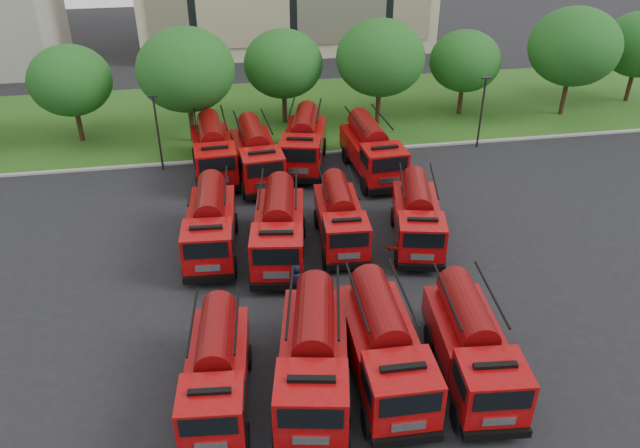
# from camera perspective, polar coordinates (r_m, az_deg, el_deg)

# --- Properties ---
(ground) EXTENTS (140.00, 140.00, 0.00)m
(ground) POSITION_cam_1_polar(r_m,az_deg,el_deg) (28.77, 4.66, -8.37)
(ground) COLOR black
(ground) RESTS_ON ground
(lawn) EXTENTS (70.00, 16.00, 0.12)m
(lawn) POSITION_cam_1_polar(r_m,az_deg,el_deg) (51.18, -2.36, 10.13)
(lawn) COLOR #204F15
(lawn) RESTS_ON ground
(curb) EXTENTS (70.00, 0.30, 0.14)m
(curb) POSITION_cam_1_polar(r_m,az_deg,el_deg) (43.77, -0.93, 6.45)
(curb) COLOR gray
(curb) RESTS_ON ground
(tree_1) EXTENTS (5.71, 5.71, 6.98)m
(tree_1) POSITION_cam_1_polar(r_m,az_deg,el_deg) (47.59, -21.87, 12.08)
(tree_1) COLOR #382314
(tree_1) RESTS_ON ground
(tree_2) EXTENTS (6.72, 6.72, 8.22)m
(tree_2) POSITION_cam_1_polar(r_m,az_deg,el_deg) (44.91, -12.17, 13.63)
(tree_2) COLOR #382314
(tree_2) RESTS_ON ground
(tree_3) EXTENTS (5.88, 5.88, 7.19)m
(tree_3) POSITION_cam_1_polar(r_m,az_deg,el_deg) (47.72, -3.38, 14.41)
(tree_3) COLOR #382314
(tree_3) RESTS_ON ground
(tree_4) EXTENTS (6.55, 6.55, 8.01)m
(tree_4) POSITION_cam_1_polar(r_m,az_deg,el_deg) (47.41, 5.55, 14.89)
(tree_4) COLOR #382314
(tree_4) RESTS_ON ground
(tree_5) EXTENTS (5.46, 5.46, 6.68)m
(tree_5) POSITION_cam_1_polar(r_m,az_deg,el_deg) (50.77, 13.12, 14.31)
(tree_5) COLOR #382314
(tree_5) RESTS_ON ground
(tree_6) EXTENTS (6.89, 6.89, 8.42)m
(tree_6) POSITION_cam_1_polar(r_m,az_deg,el_deg) (52.75, 22.23, 14.78)
(tree_6) COLOR #382314
(tree_6) RESTS_ON ground
(tree_7) EXTENTS (6.05, 6.05, 7.39)m
(tree_7) POSITION_cam_1_polar(r_m,az_deg,el_deg) (58.36, 27.23, 14.38)
(tree_7) COLOR #382314
(tree_7) RESTS_ON ground
(lamp_post_0) EXTENTS (0.60, 0.25, 5.11)m
(lamp_post_0) POSITION_cam_1_polar(r_m,az_deg,el_deg) (41.79, -14.64, 8.43)
(lamp_post_0) COLOR black
(lamp_post_0) RESTS_ON ground
(lamp_post_1) EXTENTS (0.60, 0.25, 5.11)m
(lamp_post_1) POSITION_cam_1_polar(r_m,az_deg,el_deg) (45.33, 14.59, 10.20)
(lamp_post_1) COLOR black
(lamp_post_1) RESTS_ON ground
(fire_truck_0) EXTENTS (2.89, 6.75, 2.99)m
(fire_truck_0) POSITION_cam_1_polar(r_m,az_deg,el_deg) (24.27, -9.46, -12.96)
(fire_truck_0) COLOR black
(fire_truck_0) RESTS_ON ground
(fire_truck_1) EXTENTS (3.85, 7.73, 3.36)m
(fire_truck_1) POSITION_cam_1_polar(r_m,az_deg,el_deg) (24.21, -0.60, -11.94)
(fire_truck_1) COLOR black
(fire_truck_1) RESTS_ON ground
(fire_truck_2) EXTENTS (2.82, 7.38, 3.34)m
(fire_truck_2) POSITION_cam_1_polar(r_m,az_deg,el_deg) (24.74, 5.92, -11.07)
(fire_truck_2) COLOR black
(fire_truck_2) RESTS_ON ground
(fire_truck_3) EXTENTS (3.08, 7.22, 3.20)m
(fire_truck_3) POSITION_cam_1_polar(r_m,az_deg,el_deg) (25.47, 13.72, -10.71)
(fire_truck_3) COLOR black
(fire_truck_3) RESTS_ON ground
(fire_truck_4) EXTENTS (2.96, 7.22, 3.22)m
(fire_truck_4) POSITION_cam_1_polar(r_m,az_deg,el_deg) (32.76, -10.00, 0.05)
(fire_truck_4) COLOR black
(fire_truck_4) RESTS_ON ground
(fire_truck_5) EXTENTS (3.52, 7.54, 3.30)m
(fire_truck_5) POSITION_cam_1_polar(r_m,az_deg,el_deg) (31.88, -3.80, -0.36)
(fire_truck_5) COLOR black
(fire_truck_5) RESTS_ON ground
(fire_truck_6) EXTENTS (2.71, 6.65, 2.97)m
(fire_truck_6) POSITION_cam_1_polar(r_m,az_deg,el_deg) (33.12, 1.87, 0.65)
(fire_truck_6) COLOR black
(fire_truck_6) RESTS_ON ground
(fire_truck_7) EXTENTS (3.75, 7.10, 3.08)m
(fire_truck_7) POSITION_cam_1_polar(r_m,az_deg,el_deg) (33.46, 8.89, 0.71)
(fire_truck_7) COLOR black
(fire_truck_7) RESTS_ON ground
(fire_truck_8) EXTENTS (2.98, 7.39, 3.31)m
(fire_truck_8) POSITION_cam_1_polar(r_m,az_deg,el_deg) (41.01, -9.73, 6.69)
(fire_truck_8) COLOR black
(fire_truck_8) RESTS_ON ground
(fire_truck_9) EXTENTS (3.10, 7.47, 3.32)m
(fire_truck_9) POSITION_cam_1_polar(r_m,az_deg,el_deg) (39.99, -5.83, 6.36)
(fire_truck_9) COLOR black
(fire_truck_9) RESTS_ON ground
(fire_truck_10) EXTENTS (4.17, 7.75, 3.35)m
(fire_truck_10) POSITION_cam_1_polar(r_m,az_deg,el_deg) (41.66, -1.51, 7.57)
(fire_truck_10) COLOR black
(fire_truck_10) RESTS_ON ground
(fire_truck_11) EXTENTS (3.03, 7.52, 3.37)m
(fire_truck_11) POSITION_cam_1_polar(r_m,az_deg,el_deg) (40.53, 4.78, 6.79)
(fire_truck_11) COLOR black
(fire_truck_11) RESTS_ON ground
(firefighter_0) EXTENTS (0.86, 0.81, 1.90)m
(firefighter_0) POSITION_cam_1_polar(r_m,az_deg,el_deg) (24.31, 9.47, -17.99)
(firefighter_0) COLOR #AD190D
(firefighter_0) RESTS_ON ground
(firefighter_2) EXTENTS (0.71, 1.03, 1.62)m
(firefighter_2) POSITION_cam_1_polar(r_m,az_deg,el_deg) (26.41, 17.40, -14.36)
(firefighter_2) COLOR #AD190D
(firefighter_2) RESTS_ON ground
(firefighter_3) EXTENTS (1.24, 0.75, 1.82)m
(firefighter_3) POSITION_cam_1_polar(r_m,az_deg,el_deg) (26.63, 15.92, -13.60)
(firefighter_3) COLOR black
(firefighter_3) RESTS_ON ground
(firefighter_4) EXTENTS (1.05, 0.91, 1.82)m
(firefighter_4) POSITION_cam_1_polar(r_m,az_deg,el_deg) (29.92, -2.16, -6.51)
(firefighter_4) COLOR black
(firefighter_4) RESTS_ON ground
(firefighter_5) EXTENTS (1.88, 1.48, 1.87)m
(firefighter_5) POSITION_cam_1_polar(r_m,az_deg,el_deg) (31.97, 7.31, -4.01)
(firefighter_5) COLOR #AD190D
(firefighter_5) RESTS_ON ground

